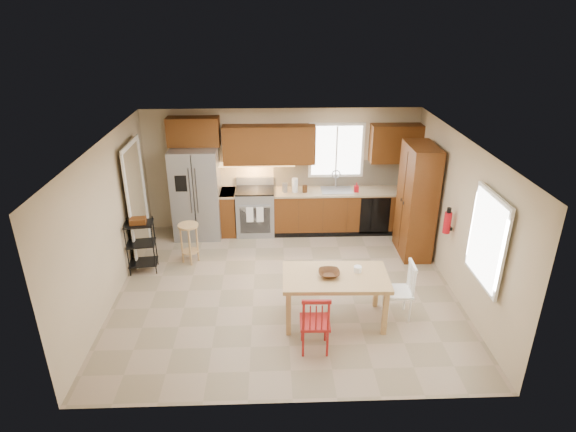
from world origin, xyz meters
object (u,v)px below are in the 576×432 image
at_px(utility_cart, 141,246).
at_px(fire_extinguisher, 447,223).
at_px(refrigerator, 197,193).
at_px(chair_white, 398,291).
at_px(bar_stool, 190,243).
at_px(chair_red, 315,321).
at_px(soap_bottle, 356,187).
at_px(pantry, 417,201).
at_px(table_jar, 358,270).
at_px(dining_table, 335,298).
at_px(table_bowl, 329,276).
at_px(range_stove, 255,212).

bearing_deg(utility_cart, fire_extinguisher, -13.63).
distance_m(refrigerator, utility_cart, 1.69).
bearing_deg(chair_white, bar_stool, 63.39).
xyz_separation_m(chair_red, utility_cart, (-2.84, 2.22, 0.03)).
relative_size(soap_bottle, utility_cart, 0.20).
bearing_deg(pantry, fire_extinguisher, -79.22).
bearing_deg(table_jar, soap_bottle, 81.01).
distance_m(soap_bottle, dining_table, 3.13).
xyz_separation_m(refrigerator, dining_table, (2.39, -2.99, -0.54)).
relative_size(soap_bottle, fire_extinguisher, 0.53).
relative_size(soap_bottle, table_bowl, 0.62).
bearing_deg(chair_white, refrigerator, 50.28).
relative_size(pantry, table_jar, 16.44).
height_order(dining_table, table_bowl, table_bowl).
distance_m(refrigerator, chair_white, 4.48).
relative_size(chair_red, chair_white, 1.00).
bearing_deg(bar_stool, fire_extinguisher, -34.58).
bearing_deg(pantry, utility_cart, -174.25).
xyz_separation_m(range_stove, table_bowl, (1.15, -3.05, 0.29)).
distance_m(pantry, dining_table, 2.78).
distance_m(table_jar, bar_stool, 3.28).
height_order(range_stove, dining_table, range_stove).
relative_size(refrigerator, bar_stool, 2.42).
relative_size(chair_red, table_bowl, 2.90).
bearing_deg(range_stove, refrigerator, -177.01).
xyz_separation_m(bar_stool, utility_cart, (-0.78, -0.28, 0.11)).
bearing_deg(chair_red, chair_white, 29.95).
bearing_deg(dining_table, fire_extinguisher, 29.33).
height_order(table_jar, bar_stool, table_jar).
distance_m(soap_bottle, bar_stool, 3.44).
bearing_deg(fire_extinguisher, table_bowl, -153.43).
bearing_deg(utility_cart, soap_bottle, 11.86).
relative_size(soap_bottle, dining_table, 0.12).
xyz_separation_m(fire_extinguisher, dining_table, (-1.94, -1.02, -0.73)).
bearing_deg(soap_bottle, chair_white, -86.83).
height_order(refrigerator, utility_cart, refrigerator).
xyz_separation_m(soap_bottle, table_bowl, (-0.88, -2.97, -0.24)).
bearing_deg(table_bowl, refrigerator, 127.50).
distance_m(soap_bottle, chair_red, 3.83).
height_order(pantry, fire_extinguisher, pantry).
bearing_deg(chair_red, dining_table, 63.34).
relative_size(soap_bottle, table_jar, 1.50).
height_order(refrigerator, soap_bottle, refrigerator).
xyz_separation_m(pantry, bar_stool, (-4.15, -0.21, -0.67)).
relative_size(table_jar, bar_stool, 0.17).
distance_m(range_stove, pantry, 3.19).
xyz_separation_m(refrigerator, soap_bottle, (3.18, -0.02, 0.09)).
bearing_deg(soap_bottle, bar_stool, -160.80).
relative_size(range_stove, chair_white, 1.02).
bearing_deg(soap_bottle, refrigerator, 179.55).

